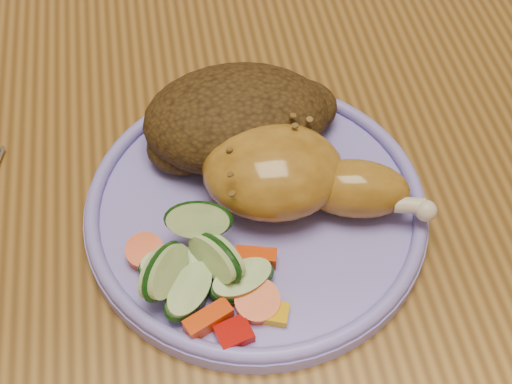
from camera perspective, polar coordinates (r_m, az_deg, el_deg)
dining_table at (r=0.60m, az=0.72°, el=-2.37°), size 0.90×1.40×0.75m
plate at (r=0.50m, az=-0.00°, el=-1.48°), size 0.24×0.24×0.01m
plate_rim at (r=0.49m, az=-0.00°, el=-0.72°), size 0.23×0.23×0.01m
chicken_leg at (r=0.48m, az=2.97°, el=1.36°), size 0.15×0.10×0.05m
rice_pilaf at (r=0.51m, az=-1.30°, el=5.87°), size 0.14×0.10×0.06m
vegetable_pile at (r=0.45m, az=-4.43°, el=-6.15°), size 0.10×0.10×0.05m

